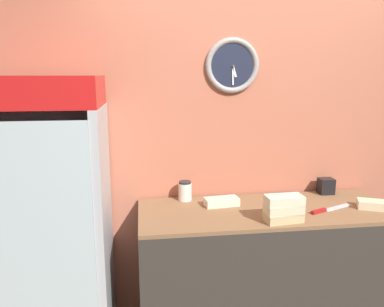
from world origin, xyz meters
TOP-DOWN VIEW (x-y plane):
  - wall_back at (-0.00, 1.26)m, footprint 5.20×0.10m
  - prep_counter at (0.00, 0.88)m, footprint 1.77×0.66m
  - beverage_cooler at (-1.45, 0.93)m, footprint 0.74×0.64m
  - sandwich_stack_bottom at (0.01, 0.65)m, footprint 0.24×0.14m
  - sandwich_stack_middle at (0.01, 0.65)m, footprint 0.24×0.13m
  - sandwich_stack_top at (0.01, 0.65)m, footprint 0.24×0.12m
  - sandwich_flat_left at (0.72, 0.78)m, footprint 0.25×0.20m
  - sandwich_flat_right at (-0.31, 0.99)m, footprint 0.25×0.13m
  - chefs_knife at (0.37, 0.79)m, footprint 0.36×0.18m
  - condiment_jar at (-0.55, 1.13)m, footprint 0.10×0.10m
  - napkin_dispenser at (0.54, 1.14)m, footprint 0.11×0.09m

SIDE VIEW (x-z plane):
  - prep_counter at x=0.00m, z-range 0.00..0.92m
  - chefs_knife at x=0.37m, z-range 0.92..0.94m
  - sandwich_flat_right at x=-0.31m, z-range 0.92..0.98m
  - sandwich_flat_left at x=0.72m, z-range 0.92..0.98m
  - sandwich_stack_bottom at x=0.01m, z-range 0.92..0.98m
  - napkin_dispenser at x=0.54m, z-range 0.92..1.04m
  - beverage_cooler at x=-1.45m, z-range 0.08..1.90m
  - condiment_jar at x=-0.55m, z-range 0.92..1.06m
  - sandwich_stack_middle at x=0.01m, z-range 0.98..1.04m
  - sandwich_stack_top at x=0.01m, z-range 1.04..1.09m
  - wall_back at x=0.00m, z-range 0.00..2.70m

